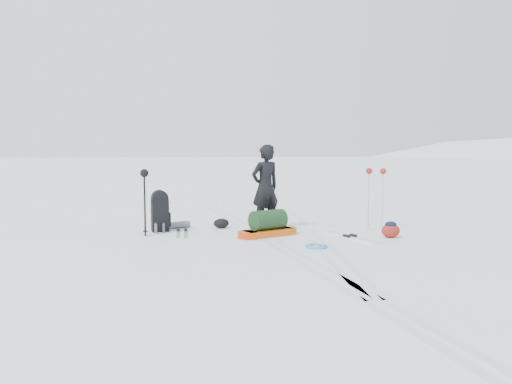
% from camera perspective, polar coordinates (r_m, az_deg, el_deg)
% --- Properties ---
extents(ground, '(200.00, 200.00, 0.00)m').
position_cam_1_polar(ground, '(11.03, 0.53, -5.02)').
color(ground, white).
rests_on(ground, ground).
extents(ski_tracks, '(3.38, 17.97, 0.01)m').
position_cam_1_polar(ski_tracks, '(12.01, 2.48, -4.18)').
color(ski_tracks, silver).
rests_on(ski_tracks, ground).
extents(skier, '(0.86, 0.71, 2.01)m').
position_cam_1_polar(skier, '(11.72, 1.07, 0.53)').
color(skier, black).
rests_on(skier, ground).
extents(pulk_sled, '(1.55, 0.96, 0.57)m').
position_cam_1_polar(pulk_sled, '(10.97, 1.39, -3.91)').
color(pulk_sled, '#CE530C').
rests_on(pulk_sled, ground).
extents(expedition_rucksack, '(0.94, 0.75, 0.96)m').
position_cam_1_polar(expedition_rucksack, '(11.78, -10.64, -2.27)').
color(expedition_rucksack, black).
rests_on(expedition_rucksack, ground).
extents(ski_poles_black, '(0.18, 0.22, 1.47)m').
position_cam_1_polar(ski_poles_black, '(11.10, -12.63, 1.20)').
color(ski_poles_black, black).
rests_on(ski_poles_black, ground).
extents(ski_poles_silver, '(0.42, 0.32, 1.47)m').
position_cam_1_polar(ski_poles_silver, '(11.94, 13.55, 1.55)').
color(ski_poles_silver, '#BBBEC2').
rests_on(ski_poles_silver, ground).
extents(touring_skis_grey, '(0.37, 1.71, 0.06)m').
position_cam_1_polar(touring_skis_grey, '(11.73, -8.45, -4.40)').
color(touring_skis_grey, '#919399').
rests_on(touring_skis_grey, ground).
extents(touring_skis_white, '(0.75, 1.83, 0.07)m').
position_cam_1_polar(touring_skis_white, '(11.00, 10.67, -5.05)').
color(touring_skis_white, white).
rests_on(touring_skis_white, ground).
extents(rope_coil, '(0.49, 0.49, 0.05)m').
position_cam_1_polar(rope_coil, '(9.82, 6.94, -6.15)').
color(rope_coil, '#4F8DC0').
rests_on(rope_coil, ground).
extents(small_daypack, '(0.41, 0.31, 0.35)m').
position_cam_1_polar(small_daypack, '(11.16, 15.14, -4.18)').
color(small_daypack, maroon).
rests_on(small_daypack, ground).
extents(thermos_pair, '(0.26, 0.17, 0.26)m').
position_cam_1_polar(thermos_pair, '(11.55, -10.95, -4.04)').
color(thermos_pair, slate).
rests_on(thermos_pair, ground).
extents(stuff_sack, '(0.42, 0.35, 0.23)m').
position_cam_1_polar(stuff_sack, '(12.08, -3.99, -3.59)').
color(stuff_sack, black).
rests_on(stuff_sack, ground).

